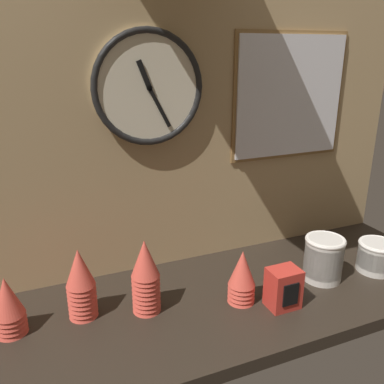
# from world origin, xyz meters

# --- Properties ---
(ground_plane) EXTENTS (1.60, 0.56, 0.04)m
(ground_plane) POSITION_xyz_m (0.00, 0.00, -0.02)
(ground_plane) COLOR black
(wall_tiled_back) EXTENTS (1.60, 0.03, 1.05)m
(wall_tiled_back) POSITION_xyz_m (0.00, 0.27, 0.53)
(wall_tiled_back) COLOR tan
(wall_tiled_back) RESTS_ON ground_plane
(cup_stack_left) EXTENTS (0.08, 0.08, 0.21)m
(cup_stack_left) POSITION_xyz_m (-0.41, 0.06, 0.10)
(cup_stack_left) COLOR #DB4C3D
(cup_stack_left) RESTS_ON ground_plane
(cup_stack_center_left) EXTENTS (0.08, 0.08, 0.22)m
(cup_stack_center_left) POSITION_xyz_m (-0.24, 0.01, 0.11)
(cup_stack_center_left) COLOR #DB4C3D
(cup_stack_center_left) RESTS_ON ground_plane
(cup_stack_far_left) EXTENTS (0.08, 0.08, 0.16)m
(cup_stack_far_left) POSITION_xyz_m (-0.60, 0.05, 0.08)
(cup_stack_far_left) COLOR #DB4C3D
(cup_stack_far_left) RESTS_ON ground_plane
(cup_stack_center_right) EXTENTS (0.08, 0.08, 0.16)m
(cup_stack_center_right) POSITION_xyz_m (0.03, -0.05, 0.08)
(cup_stack_center_right) COLOR #DB4C3D
(cup_stack_center_right) RESTS_ON ground_plane
(bowl_stack_right) EXTENTS (0.13, 0.13, 0.15)m
(bowl_stack_right) POSITION_xyz_m (0.33, -0.04, 0.08)
(bowl_stack_right) COLOR beige
(bowl_stack_right) RESTS_ON ground_plane
(bowl_stack_far_right) EXTENTS (0.13, 0.13, 0.10)m
(bowl_stack_far_right) POSITION_xyz_m (0.54, -0.07, 0.06)
(bowl_stack_far_right) COLOR beige
(bowl_stack_far_right) RESTS_ON ground_plane
(wall_clock) EXTENTS (0.34, 0.03, 0.34)m
(wall_clock) POSITION_xyz_m (-0.15, 0.23, 0.60)
(wall_clock) COLOR beige
(menu_board) EXTENTS (0.44, 0.01, 0.43)m
(menu_board) POSITION_xyz_m (0.37, 0.24, 0.55)
(menu_board) COLOR olive
(napkin_dispenser) EXTENTS (0.09, 0.07, 0.12)m
(napkin_dispenser) POSITION_xyz_m (0.13, -0.12, 0.06)
(napkin_dispenser) COLOR red
(napkin_dispenser) RESTS_ON ground_plane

